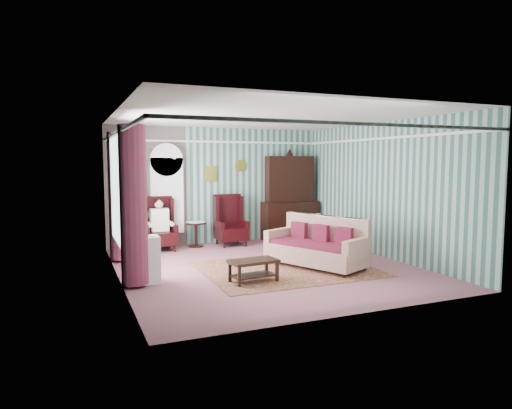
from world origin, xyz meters
name	(u,v)px	position (x,y,z in m)	size (l,w,h in m)	color
floor	(266,267)	(0.00, 0.00, 0.00)	(6.00, 6.00, 0.00)	#8D5256
room_shell	(232,164)	(-0.62, 0.18, 2.01)	(5.53, 6.02, 2.91)	#35615A
bookcase	(167,201)	(-1.35, 2.84, 1.12)	(0.80, 0.28, 2.24)	white
dresser_hutch	(290,195)	(1.90, 2.72, 1.18)	(1.50, 0.56, 2.36)	black
wingback_left	(160,224)	(-1.60, 2.45, 0.62)	(0.76, 0.80, 1.25)	black
wingback_right	(231,220)	(0.15, 2.45, 0.62)	(0.76, 0.80, 1.25)	black
seated_woman	(160,225)	(-1.60, 2.45, 0.59)	(0.44, 0.40, 1.18)	silver
round_side_table	(196,234)	(-0.70, 2.60, 0.30)	(0.50, 0.50, 0.60)	black
nest_table	(347,238)	(2.47, 0.90, 0.27)	(0.45, 0.38, 0.54)	black
plant_stand	(143,260)	(-2.40, -0.30, 0.40)	(0.55, 0.35, 0.80)	white
rug	(286,269)	(0.30, -0.30, 0.01)	(3.20, 2.60, 0.01)	#4F1A1F
sofa	(315,244)	(0.90, -0.36, 0.46)	(1.98, 0.99, 0.92)	beige
floral_armchair	(305,232)	(1.38, 0.95, 0.47)	(0.72, 0.73, 0.93)	#BFAD94
coffee_table	(253,271)	(-0.64, -0.94, 0.19)	(0.82, 0.45, 0.39)	black
potted_plant_a	(137,225)	(-2.49, -0.37, 1.01)	(0.38, 0.33, 0.42)	#1A4A17
potted_plant_b	(145,223)	(-2.33, -0.15, 1.01)	(0.24, 0.19, 0.43)	#28541A
potted_plant_c	(135,224)	(-2.49, -0.18, 1.01)	(0.24, 0.24, 0.42)	#1C5A1F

